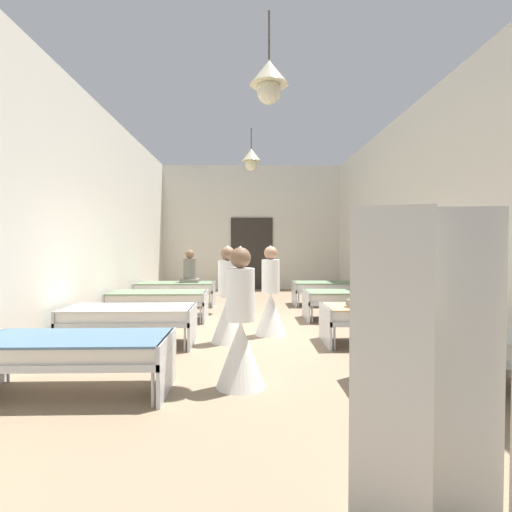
{
  "coord_description": "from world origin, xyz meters",
  "views": [
    {
      "loc": [
        -0.2,
        -6.82,
        1.5
      ],
      "look_at": [
        0.0,
        0.89,
        1.27
      ],
      "focal_mm": 27.67,
      "sensor_mm": 36.0,
      "label": 1
    }
  ],
  "objects_px": {
    "bed_right_row_2": "(352,298)",
    "bed_right_row_3": "(332,287)",
    "patient_seated_primary": "(364,287)",
    "patient_seated_secondary": "(190,270)",
    "bed_left_row_3": "(175,288)",
    "nurse_far_aisle": "(240,337)",
    "bed_right_row_1": "(386,315)",
    "bed_right_row_0": "(452,348)",
    "bed_left_row_2": "(158,298)",
    "bed_left_row_1": "(130,316)",
    "nurse_near_aisle": "(228,308)",
    "nurse_mid_aisle": "(271,303)",
    "bed_left_row_0": "(74,350)",
    "privacy_screen": "(467,367)"
  },
  "relations": [
    {
      "from": "privacy_screen",
      "to": "nurse_far_aisle",
      "type": "bearing_deg",
      "value": 128.39
    },
    {
      "from": "patient_seated_primary",
      "to": "nurse_far_aisle",
      "type": "bearing_deg",
      "value": -136.59
    },
    {
      "from": "bed_left_row_2",
      "to": "nurse_far_aisle",
      "type": "xyz_separation_m",
      "value": [
        1.67,
        -3.65,
        0.09
      ]
    },
    {
      "from": "bed_right_row_2",
      "to": "nurse_mid_aisle",
      "type": "bearing_deg",
      "value": -143.71
    },
    {
      "from": "bed_left_row_2",
      "to": "bed_left_row_3",
      "type": "distance_m",
      "value": 1.9
    },
    {
      "from": "bed_right_row_3",
      "to": "nurse_far_aisle",
      "type": "xyz_separation_m",
      "value": [
        -2.18,
        -5.55,
        0.09
      ]
    },
    {
      "from": "bed_left_row_0",
      "to": "bed_right_row_1",
      "type": "bearing_deg",
      "value": 26.25
    },
    {
      "from": "bed_left_row_3",
      "to": "bed_right_row_3",
      "type": "bearing_deg",
      "value": 0.0
    },
    {
      "from": "nurse_far_aisle",
      "to": "bed_right_row_1",
      "type": "bearing_deg",
      "value": -114.89
    },
    {
      "from": "bed_right_row_0",
      "to": "bed_left_row_1",
      "type": "bearing_deg",
      "value": 153.75
    },
    {
      "from": "bed_right_row_3",
      "to": "nurse_near_aisle",
      "type": "height_order",
      "value": "nurse_near_aisle"
    },
    {
      "from": "bed_right_row_1",
      "to": "bed_left_row_3",
      "type": "relative_size",
      "value": 1.0
    },
    {
      "from": "bed_right_row_0",
      "to": "privacy_screen",
      "type": "xyz_separation_m",
      "value": [
        -0.95,
        -1.93,
        0.41
      ]
    },
    {
      "from": "bed_right_row_0",
      "to": "bed_left_row_3",
      "type": "distance_m",
      "value": 6.88
    },
    {
      "from": "bed_right_row_1",
      "to": "bed_right_row_2",
      "type": "relative_size",
      "value": 1.0
    },
    {
      "from": "bed_right_row_1",
      "to": "nurse_mid_aisle",
      "type": "relative_size",
      "value": 1.28
    },
    {
      "from": "nurse_near_aisle",
      "to": "privacy_screen",
      "type": "height_order",
      "value": "privacy_screen"
    },
    {
      "from": "bed_right_row_0",
      "to": "bed_left_row_2",
      "type": "height_order",
      "value": "same"
    },
    {
      "from": "bed_right_row_0",
      "to": "bed_right_row_2",
      "type": "xyz_separation_m",
      "value": [
        0.0,
        3.8,
        0.0
      ]
    },
    {
      "from": "bed_right_row_1",
      "to": "patient_seated_primary",
      "type": "bearing_deg",
      "value": -176.96
    },
    {
      "from": "patient_seated_primary",
      "to": "bed_left_row_3",
      "type": "bearing_deg",
      "value": 132.52
    },
    {
      "from": "patient_seated_primary",
      "to": "patient_seated_secondary",
      "type": "distance_m",
      "value": 4.99
    },
    {
      "from": "bed_left_row_0",
      "to": "patient_seated_secondary",
      "type": "height_order",
      "value": "patient_seated_secondary"
    },
    {
      "from": "bed_left_row_2",
      "to": "nurse_far_aisle",
      "type": "height_order",
      "value": "nurse_far_aisle"
    },
    {
      "from": "bed_left_row_1",
      "to": "nurse_mid_aisle",
      "type": "bearing_deg",
      "value": 16.7
    },
    {
      "from": "bed_left_row_0",
      "to": "bed_right_row_2",
      "type": "distance_m",
      "value": 5.41
    },
    {
      "from": "bed_left_row_1",
      "to": "patient_seated_primary",
      "type": "distance_m",
      "value": 3.53
    },
    {
      "from": "bed_right_row_0",
      "to": "bed_left_row_2",
      "type": "xyz_separation_m",
      "value": [
        -3.85,
        3.8,
        0.0
      ]
    },
    {
      "from": "bed_left_row_1",
      "to": "nurse_near_aisle",
      "type": "relative_size",
      "value": 1.28
    },
    {
      "from": "bed_left_row_3",
      "to": "nurse_far_aisle",
      "type": "bearing_deg",
      "value": -73.25
    },
    {
      "from": "bed_left_row_2",
      "to": "nurse_far_aisle",
      "type": "bearing_deg",
      "value": -65.42
    },
    {
      "from": "nurse_mid_aisle",
      "to": "patient_seated_primary",
      "type": "xyz_separation_m",
      "value": [
        1.36,
        -0.66,
        0.34
      ]
    },
    {
      "from": "bed_left_row_0",
      "to": "patient_seated_primary",
      "type": "relative_size",
      "value": 2.37
    },
    {
      "from": "nurse_mid_aisle",
      "to": "patient_seated_secondary",
      "type": "height_order",
      "value": "nurse_mid_aisle"
    },
    {
      "from": "bed_right_row_0",
      "to": "bed_left_row_1",
      "type": "xyz_separation_m",
      "value": [
        -3.85,
        1.9,
        0.0
      ]
    },
    {
      "from": "bed_left_row_1",
      "to": "bed_left_row_3",
      "type": "xyz_separation_m",
      "value": [
        0.0,
        3.8,
        0.0
      ]
    },
    {
      "from": "bed_left_row_1",
      "to": "patient_seated_primary",
      "type": "relative_size",
      "value": 2.37
    },
    {
      "from": "bed_right_row_0",
      "to": "bed_left_row_1",
      "type": "height_order",
      "value": "same"
    },
    {
      "from": "bed_right_row_2",
      "to": "patient_seated_primary",
      "type": "bearing_deg",
      "value": -100.34
    },
    {
      "from": "bed_left_row_1",
      "to": "bed_right_row_2",
      "type": "xyz_separation_m",
      "value": [
        3.85,
        1.9,
        0.0
      ]
    },
    {
      "from": "bed_left_row_0",
      "to": "patient_seated_primary",
      "type": "height_order",
      "value": "patient_seated_primary"
    },
    {
      "from": "bed_right_row_1",
      "to": "privacy_screen",
      "type": "xyz_separation_m",
      "value": [
        -0.95,
        -3.83,
        0.41
      ]
    },
    {
      "from": "bed_right_row_2",
      "to": "bed_right_row_3",
      "type": "distance_m",
      "value": 1.9
    },
    {
      "from": "bed_left_row_3",
      "to": "bed_left_row_1",
      "type": "bearing_deg",
      "value": -90.0
    },
    {
      "from": "patient_seated_primary",
      "to": "bed_right_row_2",
      "type": "bearing_deg",
      "value": 79.66
    },
    {
      "from": "bed_right_row_3",
      "to": "privacy_screen",
      "type": "bearing_deg",
      "value": -97.1
    },
    {
      "from": "bed_right_row_2",
      "to": "bed_right_row_0",
      "type": "bearing_deg",
      "value": -90.0
    },
    {
      "from": "nurse_far_aisle",
      "to": "patient_seated_primary",
      "type": "distance_m",
      "value": 2.54
    },
    {
      "from": "bed_left_row_3",
      "to": "bed_left_row_2",
      "type": "bearing_deg",
      "value": -90.0
    },
    {
      "from": "nurse_far_aisle",
      "to": "patient_seated_secondary",
      "type": "height_order",
      "value": "nurse_far_aisle"
    }
  ]
}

